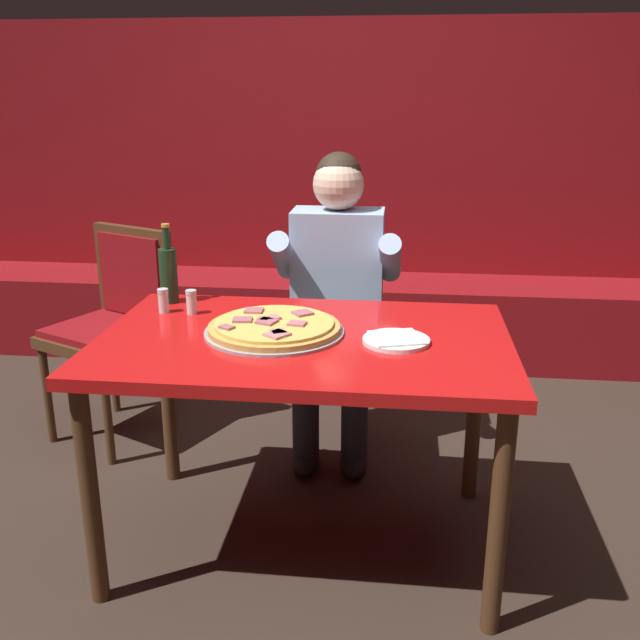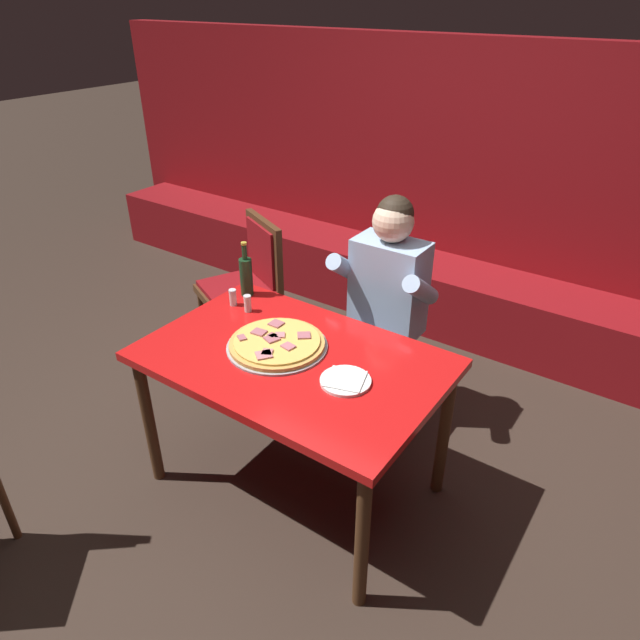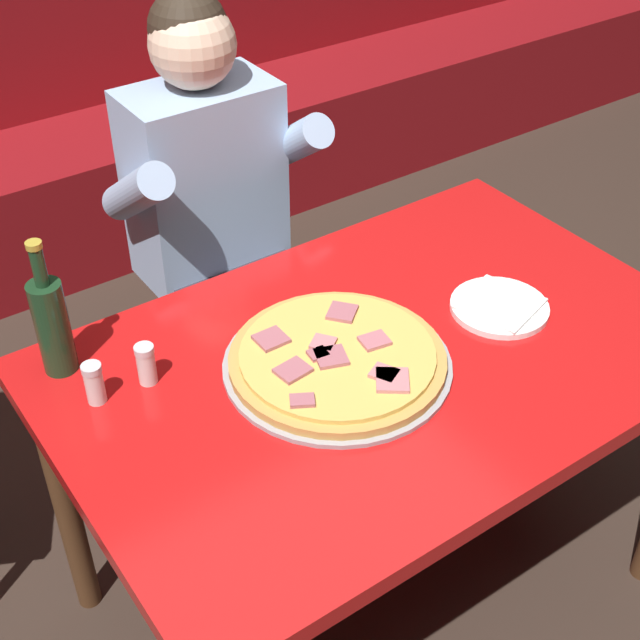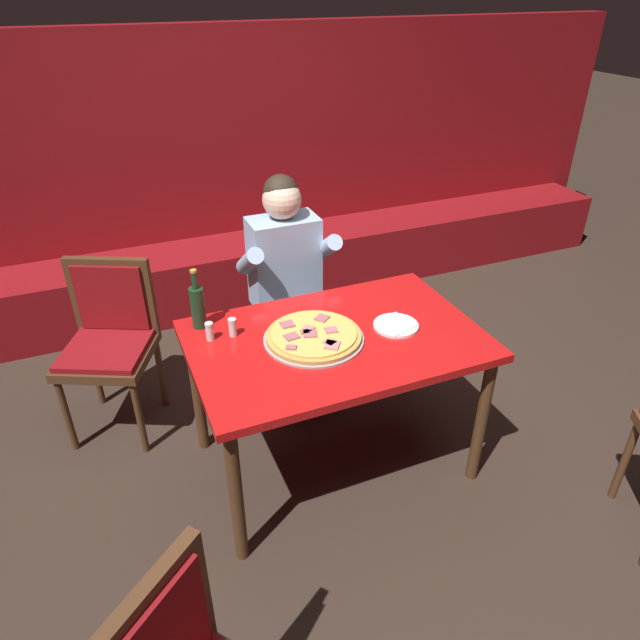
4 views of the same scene
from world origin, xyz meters
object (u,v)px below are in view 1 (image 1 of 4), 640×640
at_px(main_dining_table, 304,361).
at_px(beer_bottle, 168,273).
at_px(shaker_red_pepper_flakes, 163,302).
at_px(shaker_black_pepper, 192,303).
at_px(dining_chair_by_booth, 117,316).
at_px(plate_white_paper, 396,340).
at_px(pizza, 274,328).
at_px(diner_seated_blue_shirt, 336,294).

distance_m(main_dining_table, beer_bottle, 0.66).
distance_m(shaker_red_pepper_flakes, shaker_black_pepper, 0.10).
bearing_deg(shaker_red_pepper_flakes, main_dining_table, -20.54).
bearing_deg(main_dining_table, dining_chair_by_booth, 140.95).
bearing_deg(beer_bottle, plate_white_paper, -22.92).
xyz_separation_m(pizza, dining_chair_by_booth, (-0.85, 0.75, -0.23)).
height_order(main_dining_table, dining_chair_by_booth, dining_chair_by_booth).
relative_size(plate_white_paper, dining_chair_by_booth, 0.22).
bearing_deg(pizza, main_dining_table, -9.81).
height_order(plate_white_paper, shaker_black_pepper, shaker_black_pepper).
height_order(beer_bottle, shaker_red_pepper_flakes, beer_bottle).
distance_m(shaker_black_pepper, dining_chair_by_booth, 0.82).
xyz_separation_m(main_dining_table, pizza, (-0.10, 0.02, 0.10)).
height_order(beer_bottle, shaker_black_pepper, beer_bottle).
bearing_deg(dining_chair_by_booth, diner_seated_blue_shirt, -3.46).
bearing_deg(dining_chair_by_booth, pizza, -41.55).
height_order(main_dining_table, shaker_black_pepper, shaker_black_pepper).
bearing_deg(main_dining_table, beer_bottle, 149.16).
xyz_separation_m(main_dining_table, beer_bottle, (-0.54, 0.33, 0.19)).
bearing_deg(pizza, diner_seated_blue_shirt, 78.88).
height_order(pizza, beer_bottle, beer_bottle).
bearing_deg(shaker_red_pepper_flakes, pizza, -22.87).
relative_size(main_dining_table, shaker_black_pepper, 15.24).
distance_m(beer_bottle, diner_seated_blue_shirt, 0.72).
height_order(main_dining_table, diner_seated_blue_shirt, diner_seated_blue_shirt).
xyz_separation_m(shaker_red_pepper_flakes, shaker_black_pepper, (0.10, -0.01, 0.00)).
height_order(main_dining_table, plate_white_paper, plate_white_paper).
distance_m(pizza, shaker_black_pepper, 0.37).
relative_size(main_dining_table, plate_white_paper, 6.24).
height_order(shaker_red_pepper_flakes, shaker_black_pepper, same).
bearing_deg(diner_seated_blue_shirt, dining_chair_by_booth, 176.54).
relative_size(beer_bottle, dining_chair_by_booth, 0.31).
height_order(shaker_red_pepper_flakes, diner_seated_blue_shirt, diner_seated_blue_shirt).
xyz_separation_m(diner_seated_blue_shirt, dining_chair_by_booth, (-0.98, 0.06, -0.15)).
xyz_separation_m(beer_bottle, shaker_black_pepper, (0.12, -0.13, -0.07)).
relative_size(main_dining_table, diner_seated_blue_shirt, 1.03).
bearing_deg(shaker_black_pepper, dining_chair_by_booth, 132.25).
bearing_deg(shaker_black_pepper, diner_seated_blue_shirt, 48.43).
distance_m(beer_bottle, shaker_red_pepper_flakes, 0.15).
distance_m(plate_white_paper, shaker_red_pepper_flakes, 0.85).
bearing_deg(plate_white_paper, shaker_red_pepper_flakes, 164.57).
bearing_deg(shaker_red_pepper_flakes, plate_white_paper, -15.43).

